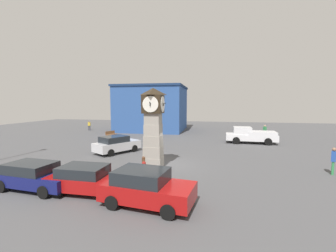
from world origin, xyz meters
The scene contains 17 objects.
ground_plane centered at (0.00, 0.00, 0.00)m, with size 83.08×83.08×0.00m, color #4C4C4F.
clock_tower centered at (-0.90, -0.85, 2.96)m, with size 1.82×1.79×5.65m.
bollard_near_tower centered at (-1.44, -1.44, 0.48)m, with size 0.25×0.25×0.94m.
bollard_mid_row centered at (-0.99, -2.81, 0.48)m, with size 0.29×0.29×0.95m.
bollard_far_row centered at (-1.07, -4.19, 0.53)m, with size 0.29×0.29×1.05m.
bollard_end_row centered at (-0.57, -5.54, 0.50)m, with size 0.29×0.29×0.99m.
car_navy_sedan centered at (-6.10, -5.98, 0.73)m, with size 4.55×2.23×1.41m.
car_near_tower centered at (-2.98, -5.93, 0.73)m, with size 4.14×1.90×1.42m.
car_by_building centered at (0.34, -6.61, 0.82)m, with size 4.35×2.45×1.61m.
car_far_lot centered at (-8.14, 18.34, 0.82)m, with size 4.28×3.19×1.62m.
car_silver_hatch centered at (-5.58, 3.21, 0.80)m, with size 3.76×4.58×1.58m.
pickup_truck centered at (7.46, 11.04, 0.93)m, with size 5.64×2.34×1.85m.
bench centered at (-10.20, 11.60, 0.52)m, with size 1.10×1.68×0.90m.
pedestrian_near_bench centered at (-17.60, 18.63, 0.90)m, with size 0.45×0.34×1.59m.
pedestrian_crossing_lot centered at (9.98, 15.91, 0.98)m, with size 0.42×0.47×1.70m.
pedestrian_by_cars centered at (10.83, -0.03, 1.02)m, with size 0.40×0.47×1.77m.
warehouse_blue_far centered at (-7.10, 21.40, 3.76)m, with size 11.15×11.08×7.50m.
Camera 1 is at (3.26, -15.99, 4.58)m, focal length 24.00 mm.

